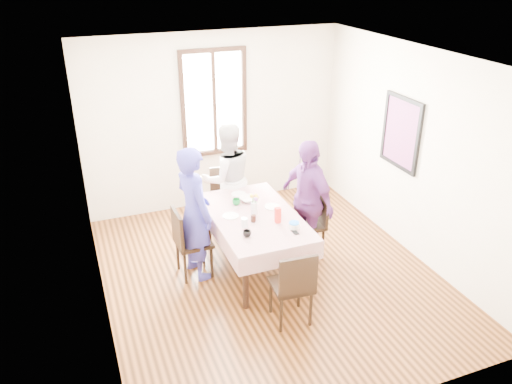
{
  "coord_description": "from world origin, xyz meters",
  "views": [
    {
      "loc": [
        -2.12,
        -4.97,
        3.72
      ],
      "look_at": [
        -0.12,
        0.18,
        1.1
      ],
      "focal_mm": 35.83,
      "sensor_mm": 36.0,
      "label": 1
    }
  ],
  "objects_px": {
    "chair_far": "(227,201)",
    "chair_right": "(306,224)",
    "dining_table": "(255,242)",
    "chair_near": "(291,285)",
    "person_left": "(193,213)",
    "person_right": "(306,200)",
    "chair_left": "(194,242)",
    "person_far": "(227,179)"
  },
  "relations": [
    {
      "from": "dining_table",
      "to": "chair_near",
      "type": "bearing_deg",
      "value": -90.0
    },
    {
      "from": "dining_table",
      "to": "person_right",
      "type": "height_order",
      "value": "person_right"
    },
    {
      "from": "chair_far",
      "to": "person_far",
      "type": "relative_size",
      "value": 0.56
    },
    {
      "from": "chair_far",
      "to": "person_left",
      "type": "height_order",
      "value": "person_left"
    },
    {
      "from": "chair_far",
      "to": "person_left",
      "type": "bearing_deg",
      "value": 59.36
    },
    {
      "from": "chair_left",
      "to": "person_right",
      "type": "bearing_deg",
      "value": 83.96
    },
    {
      "from": "person_left",
      "to": "person_far",
      "type": "bearing_deg",
      "value": -53.01
    },
    {
      "from": "person_left",
      "to": "person_right",
      "type": "xyz_separation_m",
      "value": [
        1.46,
        -0.1,
        -0.04
      ]
    },
    {
      "from": "person_left",
      "to": "person_far",
      "type": "relative_size",
      "value": 1.05
    },
    {
      "from": "dining_table",
      "to": "person_left",
      "type": "relative_size",
      "value": 0.94
    },
    {
      "from": "chair_left",
      "to": "person_far",
      "type": "bearing_deg",
      "value": 138.76
    },
    {
      "from": "dining_table",
      "to": "chair_far",
      "type": "relative_size",
      "value": 1.75
    },
    {
      "from": "chair_right",
      "to": "chair_left",
      "type": "bearing_deg",
      "value": 88.36
    },
    {
      "from": "chair_near",
      "to": "person_left",
      "type": "height_order",
      "value": "person_left"
    },
    {
      "from": "chair_left",
      "to": "person_right",
      "type": "xyz_separation_m",
      "value": [
        1.48,
        -0.1,
        0.36
      ]
    },
    {
      "from": "dining_table",
      "to": "person_right",
      "type": "bearing_deg",
      "value": 3.9
    },
    {
      "from": "chair_right",
      "to": "person_right",
      "type": "height_order",
      "value": "person_right"
    },
    {
      "from": "chair_left",
      "to": "chair_right",
      "type": "bearing_deg",
      "value": 84.01
    },
    {
      "from": "chair_right",
      "to": "person_right",
      "type": "xyz_separation_m",
      "value": [
        -0.02,
        -0.0,
        0.36
      ]
    },
    {
      "from": "dining_table",
      "to": "chair_far",
      "type": "xyz_separation_m",
      "value": [
        0.0,
        1.1,
        0.08
      ]
    },
    {
      "from": "chair_right",
      "to": "chair_near",
      "type": "bearing_deg",
      "value": 148.89
    },
    {
      "from": "chair_far",
      "to": "chair_right",
      "type": "bearing_deg",
      "value": 132.75
    },
    {
      "from": "chair_near",
      "to": "dining_table",
      "type": "bearing_deg",
      "value": 93.86
    },
    {
      "from": "dining_table",
      "to": "chair_right",
      "type": "relative_size",
      "value": 1.75
    },
    {
      "from": "chair_right",
      "to": "chair_far",
      "type": "relative_size",
      "value": 1.0
    },
    {
      "from": "chair_left",
      "to": "person_right",
      "type": "height_order",
      "value": "person_right"
    },
    {
      "from": "person_left",
      "to": "person_right",
      "type": "distance_m",
      "value": 1.47
    },
    {
      "from": "chair_right",
      "to": "chair_near",
      "type": "xyz_separation_m",
      "value": [
        -0.75,
        -1.15,
        0.0
      ]
    },
    {
      "from": "chair_far",
      "to": "person_left",
      "type": "xyz_separation_m",
      "value": [
        -0.73,
        -0.95,
        0.4
      ]
    },
    {
      "from": "chair_left",
      "to": "dining_table",
      "type": "bearing_deg",
      "value": 76.55
    },
    {
      "from": "chair_near",
      "to": "person_right",
      "type": "bearing_deg",
      "value": 61.3
    },
    {
      "from": "chair_right",
      "to": "person_far",
      "type": "relative_size",
      "value": 0.56
    },
    {
      "from": "dining_table",
      "to": "chair_near",
      "type": "relative_size",
      "value": 1.75
    },
    {
      "from": "chair_near",
      "to": "person_left",
      "type": "relative_size",
      "value": 0.53
    },
    {
      "from": "chair_right",
      "to": "person_right",
      "type": "relative_size",
      "value": 0.56
    },
    {
      "from": "chair_near",
      "to": "chair_left",
      "type": "bearing_deg",
      "value": 124.97
    },
    {
      "from": "person_right",
      "to": "person_left",
      "type": "bearing_deg",
      "value": -106.38
    },
    {
      "from": "chair_near",
      "to": "person_far",
      "type": "bearing_deg",
      "value": 93.86
    },
    {
      "from": "person_left",
      "to": "chair_right",
      "type": "bearing_deg",
      "value": -108.56
    },
    {
      "from": "dining_table",
      "to": "person_left",
      "type": "bearing_deg",
      "value": 168.45
    },
    {
      "from": "chair_left",
      "to": "chair_far",
      "type": "height_order",
      "value": "same"
    },
    {
      "from": "dining_table",
      "to": "chair_near",
      "type": "height_order",
      "value": "chair_near"
    }
  ]
}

